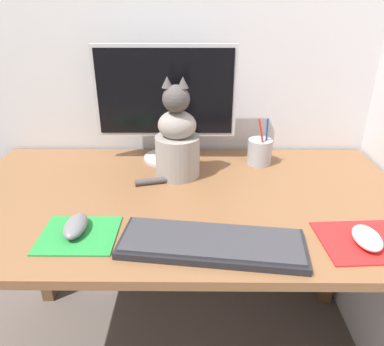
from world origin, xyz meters
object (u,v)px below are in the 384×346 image
at_px(keyboard, 212,243).
at_px(computer_mouse_right, 367,238).
at_px(pen_cup, 260,151).
at_px(computer_mouse_left, 76,226).
at_px(monitor, 165,99).
at_px(cat, 177,141).

height_order(keyboard, computer_mouse_right, computer_mouse_right).
relative_size(keyboard, computer_mouse_right, 4.46).
xyz_separation_m(computer_mouse_right, pen_cup, (-0.19, 0.48, 0.02)).
distance_m(computer_mouse_right, pen_cup, 0.52).
distance_m(computer_mouse_left, computer_mouse_right, 0.72).
height_order(computer_mouse_right, pen_cup, pen_cup).
xyz_separation_m(monitor, computer_mouse_right, (0.52, -0.52, -0.20)).
distance_m(keyboard, cat, 0.42).
bearing_deg(monitor, computer_mouse_left, -112.75).
height_order(monitor, computer_mouse_left, monitor).
bearing_deg(monitor, computer_mouse_right, -45.26).
xyz_separation_m(computer_mouse_left, computer_mouse_right, (0.72, -0.05, 0.00)).
height_order(keyboard, computer_mouse_left, computer_mouse_left).
distance_m(computer_mouse_left, pen_cup, 0.69).
bearing_deg(computer_mouse_left, cat, 54.28).
xyz_separation_m(computer_mouse_left, cat, (0.24, 0.34, 0.10)).
height_order(monitor, keyboard, monitor).
bearing_deg(monitor, keyboard, -74.93).
relative_size(computer_mouse_left, pen_cup, 0.63).
distance_m(monitor, keyboard, 0.59).
bearing_deg(computer_mouse_right, computer_mouse_left, 176.31).
height_order(computer_mouse_left, cat, cat).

